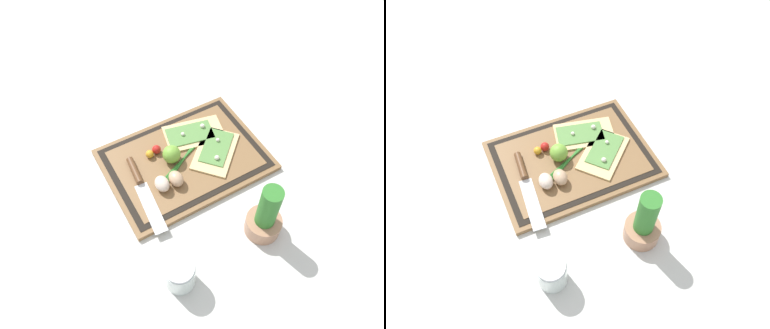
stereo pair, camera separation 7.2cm
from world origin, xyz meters
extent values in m
plane|color=silver|center=(0.00, 0.00, 0.00)|extent=(6.00, 6.00, 0.00)
cube|color=brown|center=(0.00, 0.00, 0.01)|extent=(0.51, 0.37, 0.02)
cube|color=black|center=(0.00, 0.00, 0.02)|extent=(0.48, 0.34, 0.00)
cube|color=brown|center=(0.00, 0.00, 0.02)|extent=(0.44, 0.30, 0.00)
cube|color=#DBBC7F|center=(-0.08, -0.07, 0.02)|extent=(0.22, 0.16, 0.01)
cube|color=#568942|center=(-0.06, -0.07, 0.03)|extent=(0.17, 0.11, 0.00)
sphere|color=silver|center=(-0.11, -0.08, 0.04)|extent=(0.02, 0.02, 0.02)
sphere|color=silver|center=(-0.04, -0.08, 0.03)|extent=(0.01, 0.01, 0.01)
cube|color=#DBBC7F|center=(-0.10, 0.03, 0.02)|extent=(0.22, 0.21, 0.01)
cube|color=#568942|center=(-0.11, 0.02, 0.03)|extent=(0.16, 0.16, 0.00)
sphere|color=silver|center=(-0.08, 0.06, 0.04)|extent=(0.02, 0.02, 0.02)
sphere|color=silver|center=(-0.13, 0.00, 0.03)|extent=(0.01, 0.01, 0.01)
cube|color=silver|center=(0.18, 0.11, 0.02)|extent=(0.06, 0.18, 0.00)
cylinder|color=brown|center=(0.17, -0.03, 0.03)|extent=(0.03, 0.10, 0.02)
ellipsoid|color=tan|center=(0.07, 0.07, 0.04)|extent=(0.04, 0.06, 0.04)
ellipsoid|color=beige|center=(0.12, 0.07, 0.04)|extent=(0.04, 0.06, 0.04)
sphere|color=#70A838|center=(0.04, -0.01, 0.05)|extent=(0.06, 0.06, 0.06)
sphere|color=red|center=(0.07, -0.07, 0.03)|extent=(0.03, 0.03, 0.03)
sphere|color=gold|center=(0.10, -0.06, 0.03)|extent=(0.03, 0.03, 0.03)
cylinder|color=#2D7528|center=(0.00, 0.00, 0.02)|extent=(0.27, 0.12, 0.01)
cylinder|color=#2D7528|center=(0.00, 0.00, 0.02)|extent=(0.26, 0.14, 0.01)
cylinder|color=#2D7528|center=(0.00, 0.00, 0.02)|extent=(0.25, 0.16, 0.01)
cylinder|color=#AD7A5B|center=(-0.07, 0.32, 0.03)|extent=(0.10, 0.10, 0.06)
cylinder|color=#2D7528|center=(-0.07, 0.32, 0.12)|extent=(0.06, 0.06, 0.17)
cylinder|color=silver|center=(0.20, 0.34, 0.04)|extent=(0.08, 0.08, 0.09)
cylinder|color=#D16023|center=(0.20, 0.34, 0.02)|extent=(0.07, 0.07, 0.03)
cylinder|color=silver|center=(0.20, 0.34, 0.09)|extent=(0.08, 0.08, 0.01)
camera|label=1|loc=(0.34, 0.64, 0.99)|focal=35.00mm
camera|label=2|loc=(0.28, 0.68, 0.99)|focal=35.00mm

